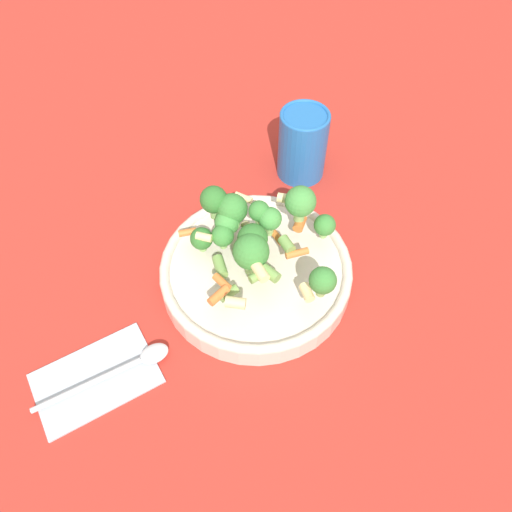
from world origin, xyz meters
name	(u,v)px	position (x,y,z in m)	size (l,w,h in m)	color
ground_plane	(256,280)	(0.00, 0.00, 0.00)	(3.00, 3.00, 0.00)	#B72D23
bowl	(256,271)	(0.00, 0.00, 0.02)	(0.26, 0.26, 0.04)	beige
pasta_salad	(255,230)	(0.01, 0.02, 0.08)	(0.20, 0.22, 0.08)	#8CB766
cup	(303,144)	(0.16, 0.17, 0.06)	(0.08, 0.08, 0.12)	#2366B2
napkin	(96,378)	(-0.24, -0.05, 0.00)	(0.15, 0.11, 0.01)	#B2BCC6
spoon	(127,366)	(-0.20, -0.06, 0.01)	(0.17, 0.03, 0.01)	silver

